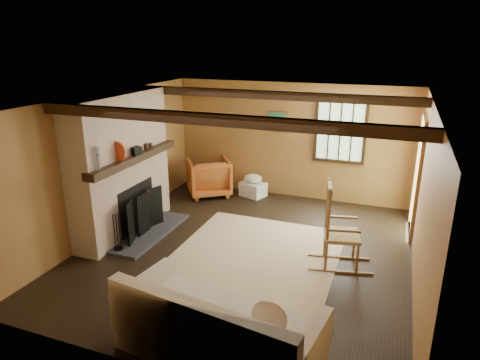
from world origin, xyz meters
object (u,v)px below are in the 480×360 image
at_px(sofa, 217,333).
at_px(laundry_basket, 253,189).
at_px(fireplace, 123,171).
at_px(armchair, 209,177).
at_px(rocking_chair, 339,232).

bearing_deg(sofa, laundry_basket, 113.10).
bearing_deg(fireplace, sofa, -40.54).
height_order(laundry_basket, armchair, armchair).
height_order(sofa, laundry_basket, sofa).
bearing_deg(laundry_basket, armchair, -164.59).
relative_size(fireplace, rocking_chair, 1.86).
xyz_separation_m(fireplace, armchair, (0.59, 2.17, -0.70)).
xyz_separation_m(fireplace, laundry_basket, (1.52, 2.43, -0.95)).
height_order(rocking_chair, laundry_basket, rocking_chair).
distance_m(rocking_chair, armchair, 3.72).
bearing_deg(rocking_chair, armchair, 43.03).
xyz_separation_m(laundry_basket, armchair, (-0.92, -0.25, 0.25)).
relative_size(fireplace, armchair, 2.73).
distance_m(laundry_basket, armchair, 0.99).
bearing_deg(rocking_chair, fireplace, 78.62).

